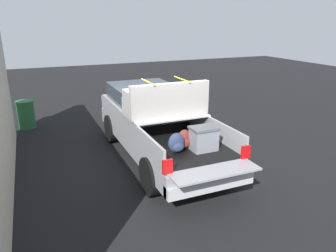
# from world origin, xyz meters

# --- Properties ---
(ground_plane) EXTENTS (40.00, 40.00, 0.00)m
(ground_plane) POSITION_xyz_m (0.00, 0.00, 0.00)
(ground_plane) COLOR black
(pickup_truck) EXTENTS (6.05, 2.06, 2.23)m
(pickup_truck) POSITION_xyz_m (0.35, -0.00, 0.95)
(pickup_truck) COLOR gray
(pickup_truck) RESTS_ON ground_plane
(trash_can) EXTENTS (0.60, 0.60, 0.98)m
(trash_can) POSITION_xyz_m (4.22, 3.30, 0.50)
(trash_can) COLOR #1E592D
(trash_can) RESTS_ON ground_plane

